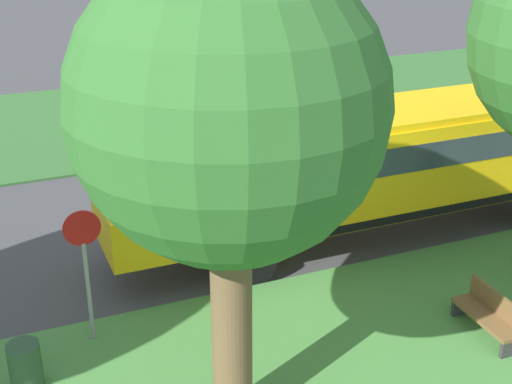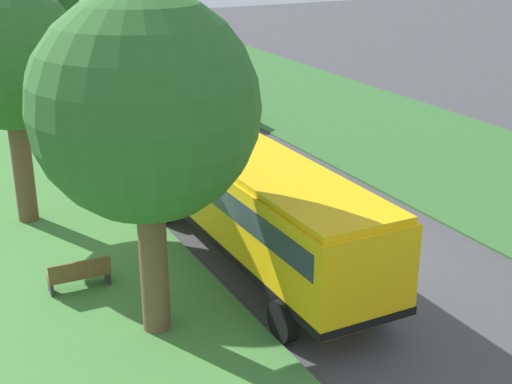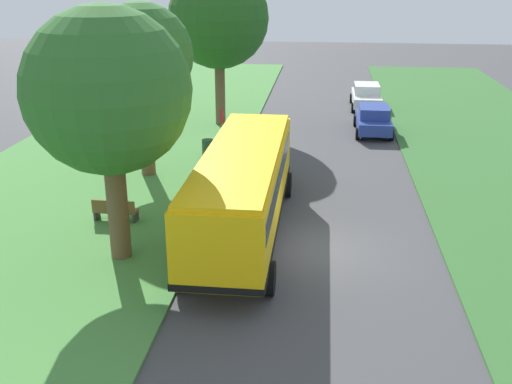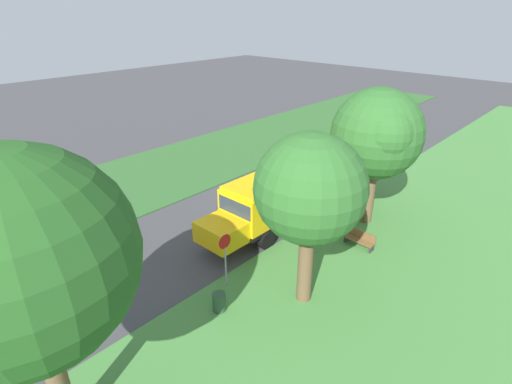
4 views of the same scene
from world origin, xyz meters
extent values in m
plane|color=#424244|center=(0.00, 0.00, 0.00)|extent=(120.00, 120.00, 0.00)
cube|color=#47843D|center=(-10.00, 0.00, 0.04)|extent=(12.00, 80.00, 0.08)
cube|color=#33662D|center=(9.00, 0.00, 0.04)|extent=(10.00, 80.00, 0.07)
cube|color=yellow|center=(-2.59, 0.63, 1.90)|extent=(2.50, 10.50, 2.20)
cube|color=yellow|center=(-2.59, 6.83, 1.35)|extent=(2.20, 1.90, 1.10)
cube|color=yellow|center=(-2.59, 0.63, 3.08)|extent=(2.35, 10.29, 0.16)
cube|color=black|center=(-2.59, 0.63, 0.92)|extent=(2.54, 10.54, 0.20)
cube|color=#2D3842|center=(-2.59, 0.33, 2.36)|extent=(2.53, 9.24, 0.64)
cube|color=#2D3842|center=(-2.59, 5.83, 2.36)|extent=(2.25, 0.12, 0.80)
cylinder|color=red|center=(-4.02, 3.52, 2.05)|extent=(0.03, 0.44, 0.44)
cylinder|color=black|center=(-3.84, 4.83, 0.50)|extent=(0.30, 1.00, 1.00)
cylinder|color=black|center=(-1.34, 4.83, 0.50)|extent=(0.30, 1.00, 1.00)
cylinder|color=black|center=(-3.84, -3.05, 0.50)|extent=(0.30, 1.00, 1.00)
cylinder|color=black|center=(-1.34, -3.05, 0.50)|extent=(0.30, 1.00, 1.00)
cylinder|color=black|center=(1.90, 13.94, 0.32)|extent=(0.22, 0.64, 0.64)
cylinder|color=black|center=(3.70, 13.94, 0.32)|extent=(0.22, 0.64, 0.64)
cylinder|color=brown|center=(-6.26, -1.31, 1.77)|extent=(0.65, 0.65, 3.54)
sphere|color=#2D6628|center=(-6.26, -1.31, 5.39)|extent=(4.94, 4.94, 4.94)
sphere|color=#2D6628|center=(-7.05, -0.59, 5.71)|extent=(3.00, 3.00, 3.00)
cylinder|color=brown|center=(-7.69, 6.77, 1.83)|extent=(0.63, 0.63, 3.67)
sphere|color=#2D6628|center=(-7.69, 6.77, 5.31)|extent=(4.39, 4.39, 4.39)
sphere|color=#2D6628|center=(-7.37, 7.46, 5.74)|extent=(2.53, 2.53, 2.53)
cylinder|color=brown|center=(-6.03, 16.26, 2.02)|extent=(0.58, 0.58, 4.03)
sphere|color=#23561E|center=(-6.03, 16.26, 6.15)|extent=(5.64, 5.64, 5.64)
sphere|color=#23561E|center=(-6.09, 16.26, 5.82)|extent=(4.09, 4.09, 4.09)
cylinder|color=gray|center=(-4.60, 8.44, 1.05)|extent=(0.08, 0.08, 2.10)
cylinder|color=red|center=(-4.60, 8.44, 2.40)|extent=(0.03, 0.68, 0.68)
cube|color=brown|center=(-7.38, 1.47, 0.45)|extent=(1.61, 0.55, 0.08)
cube|color=brown|center=(-7.39, 1.25, 0.70)|extent=(1.60, 0.11, 0.44)
cube|color=#333333|center=(-6.64, 1.45, 0.23)|extent=(0.09, 0.45, 0.45)
cube|color=#333333|center=(-8.12, 1.50, 0.23)|extent=(0.09, 0.45, 0.45)
cylinder|color=#2D4C33|center=(-5.56, 9.75, 0.45)|extent=(0.56, 0.56, 0.90)
camera|label=1|loc=(-16.29, 9.96, 8.02)|focal=50.00mm
camera|label=2|loc=(-10.88, -15.35, 9.02)|focal=50.00mm
camera|label=3|loc=(-0.03, -17.98, 8.70)|focal=42.00mm
camera|label=4|loc=(-15.51, 18.29, 11.61)|focal=28.00mm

